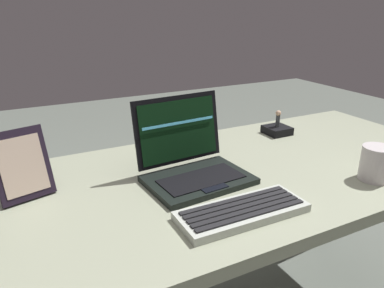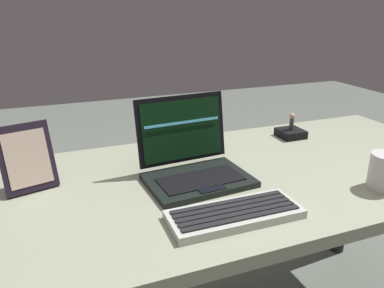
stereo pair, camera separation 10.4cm
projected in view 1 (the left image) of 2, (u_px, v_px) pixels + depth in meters
name	position (u px, v px, depth m)	size (l,w,h in m)	color
desk	(223.00, 200.00, 1.18)	(1.75, 0.75, 0.70)	gray
laptop_front	(192.00, 163.00, 1.10)	(0.31, 0.26, 0.23)	black
external_keyboard	(242.00, 211.00, 0.91)	(0.33, 0.13, 0.02)	beige
photo_frame	(22.00, 165.00, 0.97)	(0.15, 0.10, 0.19)	black
figurine_stand	(277.00, 130.00, 1.49)	(0.09, 0.09, 0.03)	black
figurine	(278.00, 117.00, 1.47)	(0.02, 0.02, 0.07)	#363A3E
coffee_mug	(377.00, 163.00, 1.09)	(0.14, 0.09, 0.10)	silver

